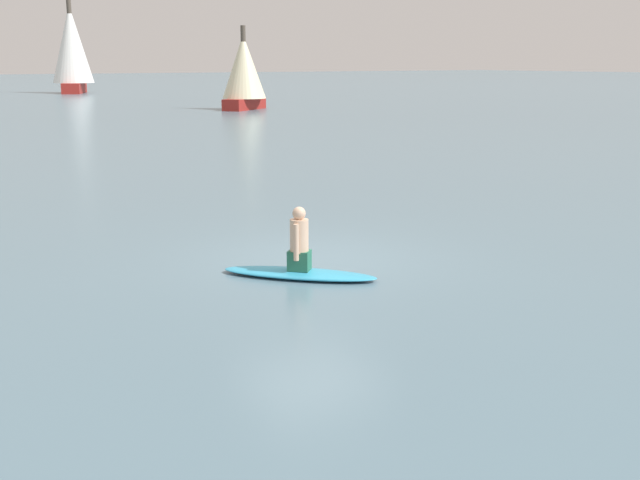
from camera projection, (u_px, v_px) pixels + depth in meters
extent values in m
plane|color=slate|center=(312.00, 258.00, 14.23)|extent=(400.00, 400.00, 0.00)
ellipsoid|color=#339EC6|center=(299.00, 274.00, 12.99)|extent=(2.37, 2.26, 0.12)
cube|color=#26664C|center=(299.00, 260.00, 12.94)|extent=(0.45, 0.45, 0.33)
cylinder|color=#D6AD8E|center=(299.00, 236.00, 12.84)|extent=(0.43, 0.43, 0.55)
sphere|color=#D6AD8E|center=(299.00, 213.00, 12.76)|extent=(0.22, 0.22, 0.22)
cylinder|color=#D6AD8E|center=(302.00, 238.00, 13.04)|extent=(0.12, 0.12, 0.60)
cylinder|color=#D6AD8E|center=(296.00, 242.00, 12.68)|extent=(0.12, 0.12, 0.60)
cube|color=maroon|center=(245.00, 104.00, 56.86)|extent=(3.72, 4.43, 0.81)
cylinder|color=#4C4238|center=(244.00, 62.00, 56.20)|extent=(0.36, 0.36, 5.09)
cone|color=beige|center=(244.00, 67.00, 56.27)|extent=(4.39, 4.39, 4.48)
cube|color=maroon|center=(74.00, 88.00, 85.08)|extent=(6.37, 4.20, 1.11)
cylinder|color=#4C4238|center=(71.00, 39.00, 83.92)|extent=(0.49, 0.49, 9.24)
cone|color=white|center=(71.00, 44.00, 84.05)|extent=(5.69, 5.69, 8.13)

